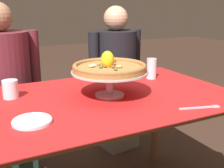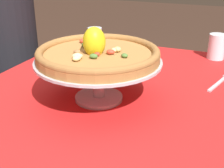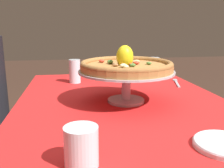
# 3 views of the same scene
# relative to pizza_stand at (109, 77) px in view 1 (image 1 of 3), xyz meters

# --- Properties ---
(dining_table) EXTENTS (1.33, 0.90, 0.73)m
(dining_table) POSITION_rel_pizza_stand_xyz_m (0.00, 0.01, -0.20)
(dining_table) COLOR brown
(dining_table) RESTS_ON ground
(pizza_stand) EXTENTS (0.40, 0.40, 0.14)m
(pizza_stand) POSITION_rel_pizza_stand_xyz_m (0.00, 0.00, 0.00)
(pizza_stand) COLOR #B7B7C1
(pizza_stand) RESTS_ON dining_table
(pizza) EXTENTS (0.38, 0.38, 0.10)m
(pizza) POSITION_rel_pizza_stand_xyz_m (-0.00, 0.00, 0.05)
(pizza) COLOR #AD753D
(pizza) RESTS_ON pizza_stand
(water_glass_back_left) EXTENTS (0.08, 0.08, 0.09)m
(water_glass_back_left) POSITION_rel_pizza_stand_xyz_m (-0.46, 0.21, -0.06)
(water_glass_back_left) COLOR white
(water_glass_back_left) RESTS_ON dining_table
(water_glass_back_right) EXTENTS (0.06, 0.06, 0.13)m
(water_glass_back_right) POSITION_rel_pizza_stand_xyz_m (0.41, 0.21, -0.05)
(water_glass_back_right) COLOR silver
(water_glass_back_right) RESTS_ON dining_table
(side_plate) EXTENTS (0.16, 0.16, 0.02)m
(side_plate) POSITION_rel_pizza_stand_xyz_m (-0.44, -0.17, -0.10)
(side_plate) COLOR white
(side_plate) RESTS_ON dining_table
(dinner_fork) EXTENTS (0.20, 0.07, 0.01)m
(dinner_fork) POSITION_rel_pizza_stand_xyz_m (0.30, -0.36, -0.10)
(dinner_fork) COLOR #B7B7C1
(dinner_fork) RESTS_ON dining_table
(diner_left) EXTENTS (0.52, 0.41, 1.21)m
(diner_left) POSITION_rel_pizza_stand_xyz_m (-0.43, 0.74, -0.23)
(diner_left) COLOR #1E3833
(diner_left) RESTS_ON ground
(diner_right) EXTENTS (0.49, 0.38, 1.18)m
(diner_right) POSITION_rel_pizza_stand_xyz_m (0.44, 0.75, -0.26)
(diner_right) COLOR gray
(diner_right) RESTS_ON ground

